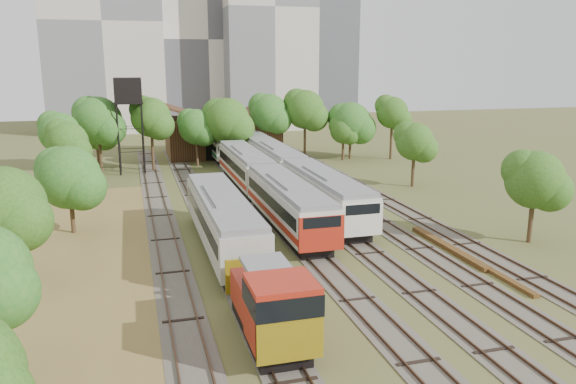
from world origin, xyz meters
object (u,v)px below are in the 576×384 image
object	(u,v)px
railcar_red_set	(264,183)
railcar_green_set	(275,162)
shunter_locomotive	(273,308)
water_tower	(128,93)

from	to	relation	value
railcar_red_set	railcar_green_set	world-z (taller)	railcar_green_set
railcar_red_set	shunter_locomotive	xyz separation A→B (m)	(-6.00, -27.39, -0.17)
railcar_green_set	shunter_locomotive	xyz separation A→B (m)	(-10.00, -38.55, -0.17)
shunter_locomotive	railcar_green_set	bearing A→B (deg)	75.46
shunter_locomotive	water_tower	size ratio (longest dim) A/B	0.70
railcar_red_set	railcar_green_set	bearing A→B (deg)	70.28
railcar_red_set	shunter_locomotive	bearing A→B (deg)	-102.36
railcar_green_set	water_tower	xyz separation A→B (m)	(-16.12, 9.01, 7.72)
water_tower	railcar_red_set	bearing A→B (deg)	-59.01
railcar_red_set	water_tower	size ratio (longest dim) A/B	2.96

